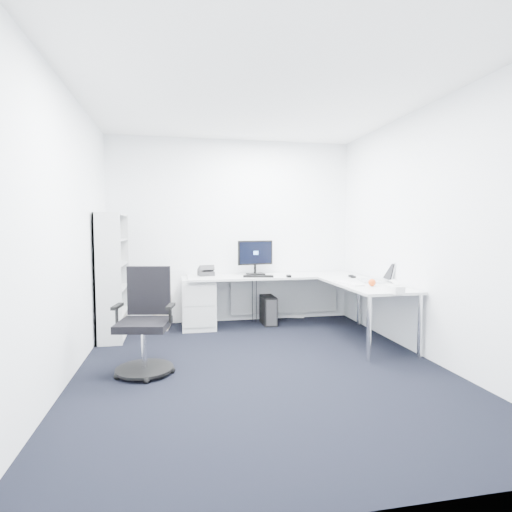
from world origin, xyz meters
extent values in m
plane|color=black|center=(0.00, 0.00, 0.00)|extent=(4.20, 4.20, 0.00)
plane|color=white|center=(0.00, 0.00, 2.70)|extent=(4.20, 4.20, 0.00)
cube|color=white|center=(0.00, 2.10, 1.35)|extent=(3.60, 0.02, 2.70)
cube|color=white|center=(0.00, -2.10, 1.35)|extent=(3.60, 0.02, 2.70)
cube|color=white|center=(-1.80, 0.00, 1.35)|extent=(0.02, 4.20, 2.70)
cube|color=white|center=(1.80, 0.00, 1.35)|extent=(0.02, 4.20, 2.70)
cube|color=silver|center=(-0.53, 1.75, 0.35)|extent=(0.46, 0.57, 0.70)
cube|color=black|center=(0.48, 1.78, 0.20)|extent=(0.18, 0.42, 0.41)
cube|color=beige|center=(-1.03, 1.87, 0.21)|extent=(0.25, 0.46, 0.42)
cube|color=silver|center=(0.94, 2.11, 0.02)|extent=(0.37, 0.15, 0.04)
cube|color=black|center=(0.28, 1.56, 0.73)|extent=(0.44, 0.22, 0.02)
cube|color=black|center=(0.69, 1.46, 0.74)|extent=(0.07, 0.10, 0.03)
cube|color=silver|center=(1.22, 0.68, 0.73)|extent=(0.21, 0.49, 0.02)
sphere|color=#E44E14|center=(1.41, 0.44, 0.76)|extent=(0.09, 0.09, 0.09)
cube|color=silver|center=(1.42, -0.05, 0.76)|extent=(0.12, 0.22, 0.08)
camera|label=1|loc=(-0.81, -3.83, 1.40)|focal=28.00mm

